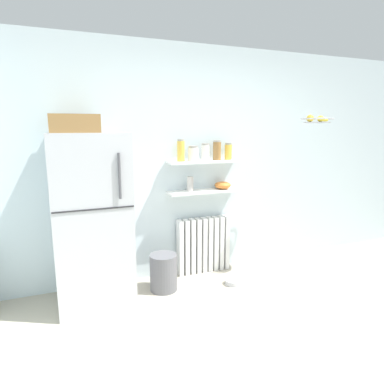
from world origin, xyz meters
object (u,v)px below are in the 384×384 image
at_px(radiator, 204,245).
at_px(storage_jar_3, 217,150).
at_px(storage_jar_1, 193,153).
at_px(shelf_bowl, 223,185).
at_px(refrigerator, 92,217).
at_px(storage_jar_2, 205,152).
at_px(pet_food_bowl, 232,282).
at_px(storage_jar_0, 181,150).
at_px(vase, 190,184).
at_px(hanging_fruit_basket, 317,120).
at_px(trash_bin, 163,272).
at_px(storage_jar_4, 228,151).

distance_m(radiator, storage_jar_3, 1.13).
relative_size(radiator, storage_jar_1, 3.98).
bearing_deg(shelf_bowl, refrigerator, -171.93).
height_order(storage_jar_2, pet_food_bowl, storage_jar_2).
xyz_separation_m(radiator, storage_jar_1, (-0.14, -0.03, 1.09)).
xyz_separation_m(storage_jar_0, storage_jar_3, (0.43, 0.00, -0.01)).
xyz_separation_m(storage_jar_1, storage_jar_3, (0.29, -0.00, 0.03)).
xyz_separation_m(vase, shelf_bowl, (0.41, 0.00, -0.04)).
bearing_deg(hanging_fruit_basket, pet_food_bowl, 178.56).
bearing_deg(refrigerator, storage_jar_2, 9.48).
relative_size(storage_jar_0, storage_jar_3, 1.07).
relative_size(trash_bin, pet_food_bowl, 2.35).
xyz_separation_m(storage_jar_2, storage_jar_3, (0.14, 0.00, 0.02)).
relative_size(refrigerator, radiator, 2.75).
bearing_deg(radiator, storage_jar_0, -174.08).
xyz_separation_m(refrigerator, storage_jar_4, (1.56, 0.21, 0.57)).
xyz_separation_m(storage_jar_1, storage_jar_4, (0.43, -0.00, 0.01)).
bearing_deg(shelf_bowl, radiator, 172.44).
bearing_deg(vase, storage_jar_2, 0.00).
height_order(radiator, storage_jar_2, storage_jar_2).
bearing_deg(storage_jar_1, refrigerator, -169.33).
relative_size(radiator, trash_bin, 1.68).
distance_m(storage_jar_1, hanging_fruit_basket, 1.42).
xyz_separation_m(vase, pet_food_bowl, (0.35, -0.40, -1.06)).
xyz_separation_m(radiator, hanging_fruit_basket, (1.16, -0.46, 1.46)).
bearing_deg(hanging_fruit_basket, storage_jar_0, 163.49).
bearing_deg(storage_jar_0, hanging_fruit_basket, -16.51).
distance_m(storage_jar_2, shelf_bowl, 0.45).
bearing_deg(storage_jar_4, storage_jar_3, 180.00).
distance_m(storage_jar_2, trash_bin, 1.39).
distance_m(refrigerator, trash_bin, 0.96).
relative_size(refrigerator, storage_jar_1, 10.96).
bearing_deg(radiator, shelf_bowl, -7.56).
distance_m(storage_jar_2, storage_jar_3, 0.15).
height_order(radiator, trash_bin, radiator).
distance_m(storage_jar_0, shelf_bowl, 0.66).
height_order(radiator, shelf_bowl, shelf_bowl).
height_order(refrigerator, hanging_fruit_basket, hanging_fruit_basket).
distance_m(refrigerator, hanging_fruit_basket, 2.61).
xyz_separation_m(storage_jar_0, hanging_fruit_basket, (1.45, -0.43, 0.33)).
distance_m(radiator, trash_bin, 0.66).
height_order(vase, hanging_fruit_basket, hanging_fruit_basket).
relative_size(refrigerator, storage_jar_2, 9.51).
bearing_deg(radiator, refrigerator, -169.21).
relative_size(storage_jar_3, storage_jar_4, 1.16).
xyz_separation_m(radiator, storage_jar_0, (-0.29, -0.03, 1.13)).
xyz_separation_m(storage_jar_0, storage_jar_4, (0.58, 0.00, -0.02)).
bearing_deg(hanging_fruit_basket, radiator, 158.38).
height_order(storage_jar_2, trash_bin, storage_jar_2).
bearing_deg(trash_bin, hanging_fruit_basket, -5.98).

